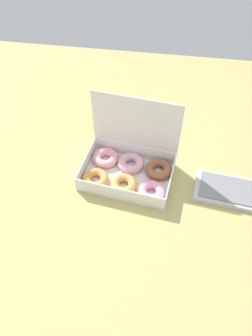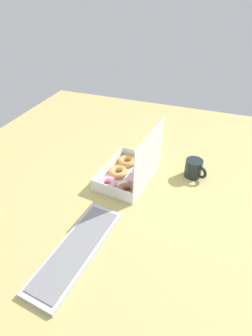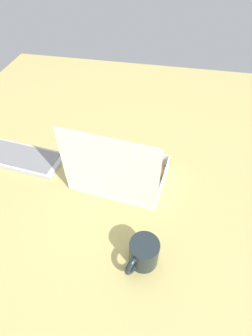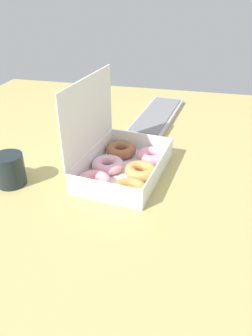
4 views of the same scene
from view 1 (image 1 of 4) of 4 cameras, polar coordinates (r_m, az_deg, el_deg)
name	(u,v)px [view 1 (image 1 of 4)]	position (r cm, az deg, el deg)	size (l,w,h in cm)	color
ground_plane	(115,186)	(116.67, -1.91, -3.20)	(180.00, 180.00, 2.00)	tan
donut_box	(128,168)	(116.09, 0.43, -0.01)	(34.13, 25.68, 27.37)	white
coffee_mug	(108,112)	(136.90, -3.15, 9.77)	(8.52, 10.97, 8.93)	#1C2629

